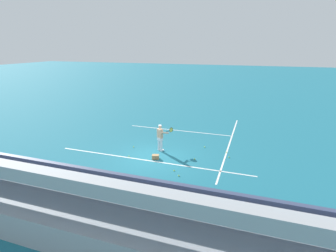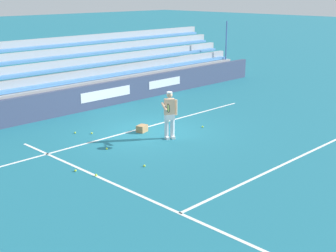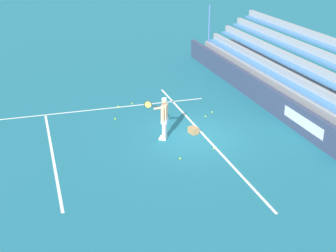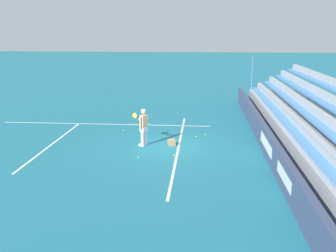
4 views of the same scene
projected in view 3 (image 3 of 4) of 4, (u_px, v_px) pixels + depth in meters
The scene contains 16 objects.
ground_plane at pixel (192, 136), 18.84m from camera, with size 160.00×160.00×0.00m, color #1E6B7F.
court_baseline_white at pixel (203, 134), 18.98m from camera, with size 12.00×0.10×0.01m, color white.
court_sideline_white at pixel (79, 111), 21.38m from camera, with size 0.10×12.00×0.01m, color white.
court_service_line_white at pixel (52, 154), 17.35m from camera, with size 8.22×0.10×0.01m, color white.
back_wall_sponsor_board at pixel (289, 112), 19.80m from camera, with size 24.00×0.25×1.10m.
bleacher_stand at pixel (335, 102), 20.33m from camera, with size 22.80×3.20×3.40m.
tennis_player at pixel (164, 118), 18.25m from camera, with size 0.91×0.87×1.71m.
ball_box_cardboard at pixel (193, 130), 19.04m from camera, with size 0.40×0.30×0.26m, color #A87F51.
tennis_ball_by_box at pixel (214, 148), 17.70m from camera, with size 0.07×0.07×0.07m, color #CCE533.
tennis_ball_midcourt at pixel (212, 112), 21.21m from camera, with size 0.07×0.07×0.07m, color #CCE533.
tennis_ball_on_baseline at pixel (162, 115), 20.85m from camera, with size 0.07×0.07×0.07m, color #CCE533.
tennis_ball_near_player at pixel (132, 103), 22.26m from camera, with size 0.07×0.07×0.07m, color #CCE533.
tennis_ball_stray_back at pixel (206, 116), 20.72m from camera, with size 0.07×0.07×0.07m, color #CCE533.
tennis_ball_far_left at pixel (180, 158), 16.93m from camera, with size 0.07×0.07×0.07m, color #CCE533.
tennis_ball_far_right at pixel (115, 119), 20.44m from camera, with size 0.07×0.07×0.07m, color #CCE533.
tennis_ball_toward_net at pixel (118, 107), 21.87m from camera, with size 0.07×0.07×0.07m, color #CCE533.
Camera 3 is at (-16.15, 5.96, 7.72)m, focal length 50.00 mm.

